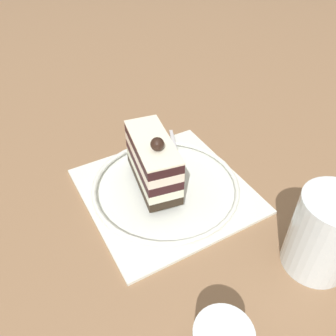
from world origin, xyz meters
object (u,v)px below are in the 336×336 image
object	(u,v)px
cake_slice	(153,162)
drink_glass_near	(323,238)
fork	(176,151)
dessert_plate	(168,187)

from	to	relation	value
cake_slice	drink_glass_near	size ratio (longest dim) A/B	1.20
fork	drink_glass_near	xyz separation A→B (m)	(0.01, -0.27, 0.03)
dessert_plate	drink_glass_near	xyz separation A→B (m)	(0.07, -0.22, 0.04)
dessert_plate	fork	distance (m)	0.08
dessert_plate	fork	size ratio (longest dim) A/B	2.67
fork	drink_glass_near	distance (m)	0.27
cake_slice	fork	xyz separation A→B (m)	(0.07, 0.04, -0.04)
drink_glass_near	fork	bearing A→B (deg)	92.90
cake_slice	drink_glass_near	distance (m)	0.25
dessert_plate	cake_slice	size ratio (longest dim) A/B	2.00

